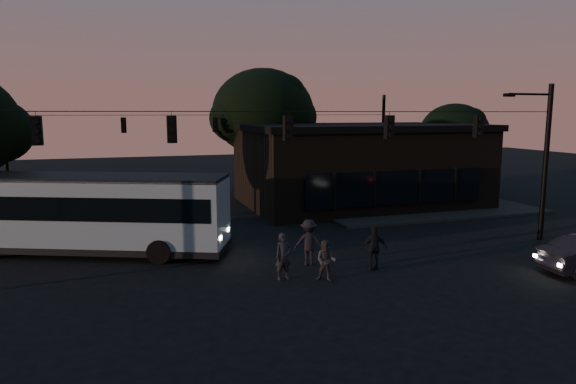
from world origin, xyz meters
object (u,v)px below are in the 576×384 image
object	(u,v)px
bus	(87,210)
pedestrian_a	(283,256)
building	(359,164)
pedestrian_b	(326,261)
pedestrian_d	(309,242)
pedestrian_c	(374,248)

from	to	relation	value
bus	pedestrian_a	distance (m)	9.46
building	pedestrian_a	xyz separation A→B (m)	(-9.76, -13.75, -1.83)
pedestrian_b	pedestrian_d	world-z (taller)	pedestrian_d
pedestrian_a	pedestrian_c	xyz separation A→B (m)	(3.75, -0.02, -0.00)
pedestrian_c	pedestrian_b	bearing A→B (deg)	26.82
pedestrian_c	pedestrian_d	distance (m)	2.64
building	pedestrian_b	distance (m)	16.78
bus	pedestrian_a	size ratio (longest dim) A/B	7.08
pedestrian_c	pedestrian_d	world-z (taller)	pedestrian_d
bus	pedestrian_c	bearing A→B (deg)	-6.76
pedestrian_b	pedestrian_d	xyz separation A→B (m)	(0.12, 2.11, 0.17)
pedestrian_b	pedestrian_d	distance (m)	2.12
building	bus	bearing A→B (deg)	-155.82
pedestrian_a	pedestrian_b	xyz separation A→B (m)	(1.42, -0.69, -0.11)
building	pedestrian_b	bearing A→B (deg)	-120.03
bus	pedestrian_c	xyz separation A→B (m)	(10.83, -6.20, -1.07)
bus	pedestrian_b	bearing A→B (deg)	-15.87
bus	pedestrian_b	world-z (taller)	bus
building	pedestrian_d	world-z (taller)	building
bus	pedestrian_c	size ratio (longest dim) A/B	7.09
pedestrian_b	pedestrian_d	size ratio (longest dim) A/B	0.82
building	pedestrian_c	world-z (taller)	building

